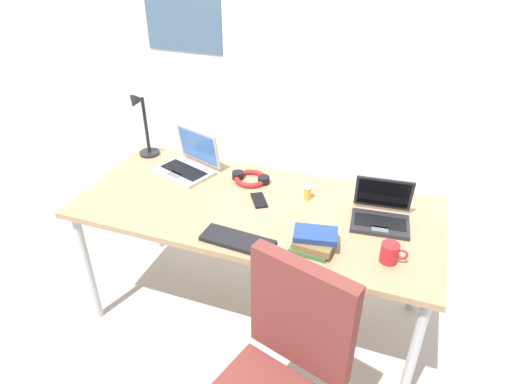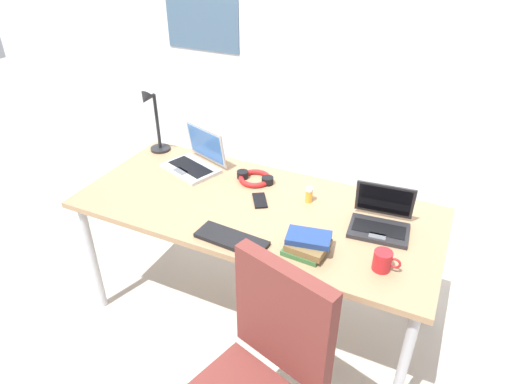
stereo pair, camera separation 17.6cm
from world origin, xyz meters
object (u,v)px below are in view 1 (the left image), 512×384
object	(u,v)px
laptop_back_right	(381,214)
cell_phone	(259,200)
book_stack	(314,241)
desk_lamp	(142,126)
pill_bottle	(308,192)
computer_mouse	(386,194)
headphones	(251,178)
laptop_by_keyboard	(188,164)
coffee_mug	(390,253)
external_keyboard	(238,241)

from	to	relation	value
laptop_back_right	cell_phone	size ratio (longest dim) A/B	2.11
laptop_back_right	cell_phone	world-z (taller)	laptop_back_right
laptop_back_right	book_stack	xyz separation A→B (m)	(-0.25, -0.30, -0.00)
desk_lamp	pill_bottle	xyz separation A→B (m)	(1.02, -0.13, -0.16)
computer_mouse	headphones	bearing A→B (deg)	-157.98
laptop_back_right	desk_lamp	bearing A→B (deg)	171.82
laptop_by_keyboard	coffee_mug	xyz separation A→B (m)	(1.15, -0.41, -0.00)
laptop_by_keyboard	headphones	distance (m)	0.37
desk_lamp	headphones	bearing A→B (deg)	-4.62
coffee_mug	cell_phone	bearing A→B (deg)	159.49
computer_mouse	cell_phone	xyz separation A→B (m)	(-0.60, -0.26, -0.01)
computer_mouse	headphones	world-z (taller)	headphones
desk_lamp	external_keyboard	bearing A→B (deg)	-35.18
pill_bottle	coffee_mug	bearing A→B (deg)	-38.64
desk_lamp	external_keyboard	world-z (taller)	desk_lamp
computer_mouse	pill_bottle	world-z (taller)	pill_bottle
laptop_back_right	coffee_mug	world-z (taller)	laptop_back_right
external_keyboard	headphones	xyz separation A→B (m)	(-0.14, 0.53, 0.01)
laptop_by_keyboard	coffee_mug	bearing A→B (deg)	-19.63
desk_lamp	coffee_mug	world-z (taller)	desk_lamp
laptop_back_right	computer_mouse	distance (m)	0.23
external_keyboard	laptop_by_keyboard	bearing A→B (deg)	138.64
laptop_by_keyboard	book_stack	world-z (taller)	laptop_by_keyboard
computer_mouse	pill_bottle	xyz separation A→B (m)	(-0.38, -0.16, 0.02)
external_keyboard	cell_phone	world-z (taller)	external_keyboard
desk_lamp	book_stack	distance (m)	1.27
pill_bottle	computer_mouse	bearing A→B (deg)	22.43
desk_lamp	pill_bottle	bearing A→B (deg)	-7.01
laptop_by_keyboard	desk_lamp	bearing A→B (deg)	167.42
pill_bottle	book_stack	size ratio (longest dim) A/B	0.38
headphones	pill_bottle	size ratio (longest dim) A/B	2.71
headphones	coffee_mug	bearing A→B (deg)	-28.62
laptop_by_keyboard	computer_mouse	world-z (taller)	laptop_by_keyboard
laptop_by_keyboard	headphones	xyz separation A→B (m)	(0.37, 0.02, -0.03)
cell_phone	pill_bottle	distance (m)	0.25
computer_mouse	laptop_by_keyboard	bearing A→B (deg)	-159.48
laptop_back_right	coffee_mug	xyz separation A→B (m)	(0.07, -0.28, 0.00)
laptop_by_keyboard	book_stack	bearing A→B (deg)	-27.43
computer_mouse	coffee_mug	world-z (taller)	coffee_mug
desk_lamp	pill_bottle	size ratio (longest dim) A/B	5.07
book_stack	coffee_mug	size ratio (longest dim) A/B	1.82
laptop_back_right	headphones	world-z (taller)	laptop_back_right
desk_lamp	laptop_by_keyboard	distance (m)	0.36
laptop_by_keyboard	headphones	bearing A→B (deg)	2.43
cell_phone	coffee_mug	xyz separation A→B (m)	(0.67, -0.25, 0.04)
coffee_mug	book_stack	bearing A→B (deg)	-175.96
headphones	pill_bottle	distance (m)	0.34
pill_bottle	coffee_mug	world-z (taller)	coffee_mug
laptop_by_keyboard	coffee_mug	size ratio (longest dim) A/B	3.29
desk_lamp	pill_bottle	distance (m)	1.04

